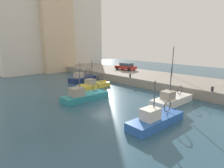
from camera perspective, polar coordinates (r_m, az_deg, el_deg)
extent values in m
plane|color=#2D5166|center=(23.18, -2.74, -3.75)|extent=(80.00, 80.00, 0.00)
cube|color=gray|center=(31.56, 13.24, 1.41)|extent=(9.00, 56.00, 1.20)
cube|color=#2D60B7|center=(15.80, 13.18, -12.04)|extent=(5.54, 1.97, 1.39)
cone|color=#2D60B7|center=(18.22, 18.99, -9.04)|extent=(0.97, 1.58, 1.54)
cube|color=#B2A893|center=(15.56, 13.30, -9.94)|extent=(5.31, 1.82, 0.08)
cube|color=beige|center=(14.78, 11.56, -9.00)|extent=(1.47, 1.14, 0.91)
cylinder|color=#4C4C51|center=(14.77, 12.75, -4.87)|extent=(0.10, 0.10, 3.04)
torus|color=#3F3833|center=(16.54, 16.55, -6.48)|extent=(1.01, 0.13, 1.01)
sphere|color=white|center=(15.08, 6.50, -12.14)|extent=(0.32, 0.32, 0.32)
cube|color=navy|center=(32.53, -8.99, 0.83)|extent=(5.07, 2.76, 1.55)
cone|color=navy|center=(34.48, -5.75, 1.58)|extent=(1.19, 1.89, 1.76)
cube|color=#9E7A51|center=(32.40, -9.04, 2.04)|extent=(4.85, 2.57, 0.08)
cube|color=#B7AD99|center=(31.75, -10.13, 2.62)|extent=(1.49, 1.46, 0.83)
cylinder|color=#4C4C51|center=(31.89, -9.69, 4.15)|extent=(0.10, 0.10, 2.53)
torus|color=#3F3833|center=(33.22, -7.43, 3.66)|extent=(1.28, 0.30, 1.29)
sphere|color=white|center=(32.30, -12.16, 1.04)|extent=(0.32, 0.32, 0.32)
cube|color=teal|center=(22.01, -8.18, -4.76)|extent=(5.56, 1.90, 1.37)
cone|color=teal|center=(23.84, -2.02, -3.29)|extent=(0.91, 1.68, 1.67)
cube|color=#B2A893|center=(21.83, -8.23, -3.21)|extent=(5.34, 1.75, 0.08)
cube|color=gray|center=(21.11, -10.73, -2.40)|extent=(1.43, 1.30, 0.95)
cylinder|color=#4C4C51|center=(21.11, -9.86, 0.36)|extent=(0.10, 0.10, 2.98)
torus|color=#3F3833|center=(22.57, -5.05, -1.04)|extent=(0.98, 0.09, 0.98)
sphere|color=white|center=(21.94, -13.30, -4.47)|extent=(0.32, 0.32, 0.32)
cube|color=gold|center=(27.66, -5.44, -1.13)|extent=(4.90, 2.14, 1.30)
cone|color=gold|center=(29.49, -1.42, -0.22)|extent=(0.99, 1.74, 1.69)
cube|color=#896B4C|center=(27.52, -5.46, 0.06)|extent=(4.70, 1.98, 0.08)
cube|color=gray|center=(26.97, -6.64, 0.70)|extent=(1.23, 1.34, 0.77)
cylinder|color=#4C4C51|center=(26.97, -6.14, 3.46)|extent=(0.10, 0.10, 3.40)
torus|color=#3F3833|center=(28.28, -3.44, 1.80)|extent=(1.12, 0.14, 1.11)
sphere|color=white|center=(27.50, -9.12, -0.89)|extent=(0.32, 0.32, 0.32)
cube|color=white|center=(21.29, 17.73, -5.84)|extent=(5.61, 2.05, 1.55)
cone|color=white|center=(23.92, 21.64, -4.13)|extent=(0.97, 1.67, 1.63)
cube|color=#896B4C|center=(21.09, 17.85, -4.03)|extent=(5.38, 1.89, 0.08)
cube|color=gray|center=(20.24, 16.65, -3.27)|extent=(1.31, 1.16, 0.84)
cylinder|color=#4C4C51|center=(20.28, 17.43, 0.16)|extent=(0.10, 0.10, 3.30)
torus|color=#3F3833|center=(22.24, 20.04, -1.71)|extent=(1.01, 0.12, 1.00)
sphere|color=white|center=(20.40, 12.93, -5.66)|extent=(0.32, 0.32, 0.32)
cube|color=red|center=(37.18, 4.13, 5.13)|extent=(2.08, 4.43, 0.56)
cube|color=#384756|center=(36.99, 4.41, 5.97)|extent=(1.70, 2.53, 0.56)
cylinder|color=black|center=(37.45, 1.56, 4.86)|extent=(0.28, 0.66, 0.64)
cylinder|color=black|center=(38.75, 3.15, 5.10)|extent=(0.28, 0.66, 0.64)
cylinder|color=black|center=(35.69, 5.19, 4.43)|extent=(0.28, 0.66, 0.64)
cylinder|color=black|center=(37.05, 6.72, 4.69)|extent=(0.28, 0.66, 0.64)
cylinder|color=#2D2D33|center=(23.46, 28.27, -1.34)|extent=(0.28, 0.28, 0.55)
cylinder|color=#2D2D33|center=(29.32, 5.56, 2.59)|extent=(0.28, 0.28, 0.55)
cylinder|color=#38383D|center=(31.45, 18.01, 6.34)|extent=(0.12, 0.12, 4.50)
sphere|color=#F2EACC|center=(31.31, 18.31, 10.71)|extent=(0.36, 0.36, 0.36)
cube|color=silver|center=(52.15, -9.79, 15.36)|extent=(9.22, 6.91, 18.55)
cube|color=silver|center=(45.01, -27.30, 12.46)|extent=(8.13, 7.40, 15.06)
cube|color=beige|center=(46.71, -18.07, 14.36)|extent=(7.14, 8.38, 17.01)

